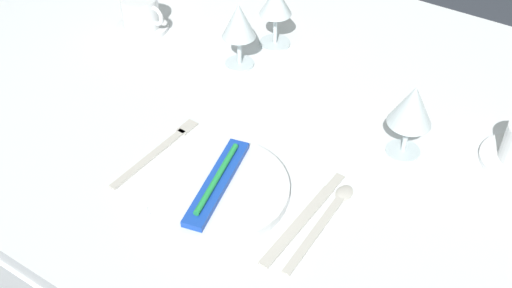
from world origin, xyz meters
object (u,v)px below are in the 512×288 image
spoon_soup (327,216)px  wine_glass_far (413,107)px  dinner_plate (217,188)px  toothbrush_package (217,181)px  wine_glass_left (276,5)px  fork_outer (159,150)px  dinner_knife (303,219)px  coffee_cup_right (141,12)px  wine_glass_right (239,24)px

spoon_soup → wine_glass_far: (0.04, 0.22, 0.10)m
dinner_plate → toothbrush_package: toothbrush_package is taller
spoon_soup → dinner_plate: bearing=-164.3°
toothbrush_package → wine_glass_left: bearing=109.9°
fork_outer → wine_glass_left: 0.43m
dinner_knife → wine_glass_far: wine_glass_far is taller
dinner_knife → coffee_cup_right: (-0.61, 0.31, 0.04)m
wine_glass_left → wine_glass_far: bearing=-24.7°
wine_glass_right → fork_outer: bearing=-84.1°
wine_glass_left → fork_outer: bearing=-88.4°
dinner_plate → fork_outer: bearing=170.1°
toothbrush_package → spoon_soup: toothbrush_package is taller
wine_glass_right → wine_glass_far: wine_glass_far is taller
fork_outer → wine_glass_right: 0.33m
dinner_knife → wine_glass_left: size_ratio=1.70×
fork_outer → wine_glass_left: size_ratio=1.56×
wine_glass_far → dinner_knife: bearing=-106.1°
spoon_soup → wine_glass_far: wine_glass_far is taller
dinner_plate → dinner_knife: dinner_plate is taller
spoon_soup → wine_glass_right: (-0.36, 0.28, 0.10)m
dinner_plate → spoon_soup: size_ratio=1.12×
fork_outer → wine_glass_far: size_ratio=1.49×
dinner_knife → spoon_soup: bearing=42.4°
wine_glass_left → toothbrush_package: bearing=-70.1°
toothbrush_package → wine_glass_right: (-0.18, 0.33, 0.08)m
fork_outer → dinner_knife: 0.30m
coffee_cup_right → wine_glass_right: 0.28m
dinner_knife → wine_glass_left: wine_glass_left is taller
spoon_soup → wine_glass_far: size_ratio=1.48×
fork_outer → wine_glass_left: bearing=91.6°
wine_glass_left → dinner_knife: bearing=-53.3°
dinner_knife → wine_glass_right: bearing=137.1°
fork_outer → spoon_soup: size_ratio=1.00×
dinner_plate → wine_glass_left: 0.48m
spoon_soup → wine_glass_right: 0.47m
dinner_knife → coffee_cup_right: 0.68m
wine_glass_left → spoon_soup: bearing=-48.8°
wine_glass_left → dinner_plate: bearing=-70.1°
wine_glass_left → coffee_cup_right: bearing=-158.7°
dinner_knife → spoon_soup: size_ratio=1.10×
dinner_plate → dinner_knife: 0.15m
coffee_cup_right → wine_glass_left: 0.32m
dinner_knife → wine_glass_right: (-0.33, 0.31, 0.10)m
fork_outer → wine_glass_right: size_ratio=1.50×
toothbrush_package → fork_outer: size_ratio=0.97×
spoon_soup → wine_glass_left: (-0.34, 0.39, 0.10)m
wine_glass_left → wine_glass_far: 0.42m
toothbrush_package → spoon_soup: (0.18, 0.05, -0.02)m
wine_glass_left → wine_glass_right: bearing=-100.5°
toothbrush_package → dinner_knife: size_ratio=0.89×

